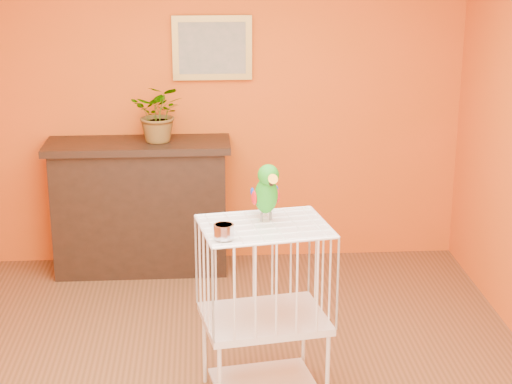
{
  "coord_description": "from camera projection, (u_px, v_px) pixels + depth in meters",
  "views": [
    {
      "loc": [
        -0.1,
        -4.46,
        2.66
      ],
      "look_at": [
        0.2,
        0.05,
        1.25
      ],
      "focal_mm": 60.0,
      "sensor_mm": 36.0,
      "label": 1
    }
  ],
  "objects": [
    {
      "name": "potted_plant",
      "position": [
        160.0,
        119.0,
        6.56
      ],
      "size": [
        0.48,
        0.52,
        0.35
      ],
      "primitive_type": "imported",
      "rotation": [
        0.0,
        0.0,
        -0.2
      ],
      "color": "#26722D",
      "rests_on": "console_cabinet"
    },
    {
      "name": "parrot",
      "position": [
        266.0,
        191.0,
        4.77
      ],
      "size": [
        0.17,
        0.31,
        0.34
      ],
      "rotation": [
        0.0,
        0.0,
        0.23
      ],
      "color": "#59544C",
      "rests_on": "birdcage"
    },
    {
      "name": "birdcage",
      "position": [
        264.0,
        310.0,
        4.89
      ],
      "size": [
        0.77,
        0.64,
        1.07
      ],
      "rotation": [
        0.0,
        0.0,
        0.17
      ],
      "color": "silver",
      "rests_on": "ground"
    },
    {
      "name": "room_shell",
      "position": [
        220.0,
        135.0,
        4.58
      ],
      "size": [
        4.5,
        4.5,
        4.5
      ],
      "color": "#D65214",
      "rests_on": "ground"
    },
    {
      "name": "console_cabinet",
      "position": [
        140.0,
        207.0,
        6.76
      ],
      "size": [
        1.43,
        0.51,
        1.06
      ],
      "color": "black",
      "rests_on": "ground"
    },
    {
      "name": "framed_picture",
      "position": [
        212.0,
        48.0,
        6.64
      ],
      "size": [
        0.62,
        0.04,
        0.5
      ],
      "color": "#A4863A",
      "rests_on": "room_shell"
    },
    {
      "name": "feed_cup",
      "position": [
        224.0,
        231.0,
        4.52
      ],
      "size": [
        0.11,
        0.11,
        0.08
      ],
      "primitive_type": "cylinder",
      "color": "silver",
      "rests_on": "birdcage"
    }
  ]
}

